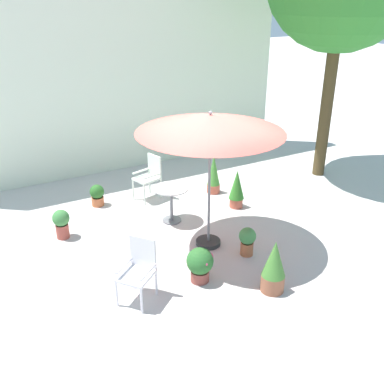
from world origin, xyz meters
TOP-DOWN VIEW (x-y plane):
  - ground_plane at (0.00, 0.00)m, footprint 60.00×60.00m
  - villa_facade at (0.00, 4.13)m, footprint 8.79×0.30m
  - patio_umbrella_0 at (-0.07, -0.27)m, footprint 2.43×2.43m
  - cafe_table_0 at (-0.24, 0.84)m, footprint 0.67×0.67m
  - patio_chair_0 at (-0.17, 2.03)m, footprint 0.59×0.54m
  - patio_chair_1 at (-1.71, -1.05)m, footprint 0.66×0.65m
  - potted_plant_0 at (-0.74, -1.14)m, footprint 0.42×0.42m
  - potted_plant_1 at (1.22, 0.74)m, footprint 0.32×0.32m
  - potted_plant_2 at (0.34, -0.87)m, footprint 0.29×0.29m
  - potted_plant_3 at (0.10, -1.88)m, footprint 0.36×0.36m
  - potted_plant_4 at (-2.28, 1.23)m, footprint 0.31×0.31m
  - potted_plant_5 at (1.18, 1.60)m, footprint 0.30×0.30m
  - potted_plant_6 at (-1.30, 2.22)m, footprint 0.30×0.30m

SIDE VIEW (x-z plane):
  - ground_plane at x=0.00m, z-range 0.00..0.00m
  - potted_plant_6 at x=-1.30m, z-range 0.01..0.48m
  - potted_plant_2 at x=0.34m, z-range 0.03..0.55m
  - potted_plant_4 at x=-2.28m, z-range 0.03..0.59m
  - potted_plant_0 at x=-0.74m, z-range 0.03..0.60m
  - potted_plant_3 at x=0.10m, z-range 0.00..0.85m
  - potted_plant_1 at x=1.22m, z-range 0.02..0.84m
  - potted_plant_5 at x=1.18m, z-range -0.01..0.87m
  - cafe_table_0 at x=-0.24m, z-range 0.14..0.86m
  - patio_chair_1 at x=-1.71m, z-range 0.05..1.00m
  - patio_chair_0 at x=-0.17m, z-range 0.07..1.03m
  - patio_umbrella_0 at x=-0.07m, z-range 0.99..3.42m
  - villa_facade at x=0.00m, z-range 0.00..5.20m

